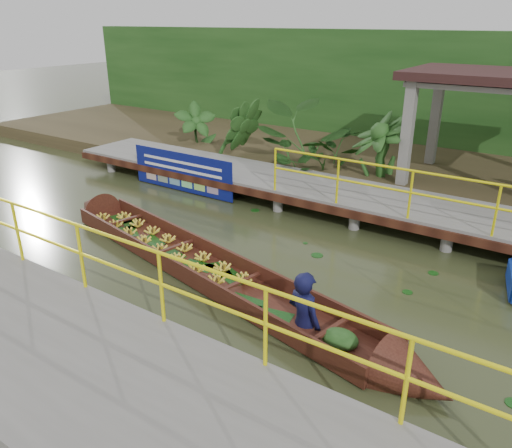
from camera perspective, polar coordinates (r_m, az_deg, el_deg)
The scene contains 9 objects.
ground at distance 9.61m, azimuth -0.96°, elevation -4.44°, with size 80.00×80.00×0.00m, color #2D341A.
land_strip at distance 15.86m, azimuth 14.93°, elevation 6.64°, with size 30.00×8.00×0.45m, color #322B19.
far_dock at distance 12.16m, azimuth 8.45°, elevation 3.66°, with size 16.00×2.06×1.66m.
near_dock at distance 6.31m, azimuth -16.48°, elevation -18.54°, with size 18.00×2.40×1.73m.
pavilion at distance 13.52m, azimuth 26.51°, elevation 13.71°, with size 4.40×3.00×3.00m.
foliage_backdrop at distance 17.86m, azimuth 18.38°, elevation 13.82°, with size 30.00×0.80×4.00m, color #1A4315.
vendor_boat at distance 8.92m, azimuth -4.68°, elevation -4.98°, with size 9.53×2.89×2.15m.
blue_banner at distance 13.50m, azimuth -8.47°, elevation 5.91°, with size 3.35×0.04×1.05m.
tropical_plants at distance 13.55m, azimuth 12.83°, elevation 8.57°, with size 14.23×1.23×1.54m.
Camera 1 is at (4.96, -6.99, 4.35)m, focal length 35.00 mm.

